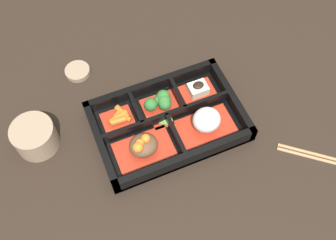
% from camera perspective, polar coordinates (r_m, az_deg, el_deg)
% --- Properties ---
extents(ground_plane, '(3.00, 3.00, 0.00)m').
position_cam_1_polar(ground_plane, '(0.84, -0.00, -0.85)').
color(ground_plane, black).
extents(bento_base, '(0.31, 0.20, 0.01)m').
position_cam_1_polar(bento_base, '(0.84, -0.00, -0.69)').
color(bento_base, black).
rests_on(bento_base, ground_plane).
extents(bento_rim, '(0.31, 0.20, 0.04)m').
position_cam_1_polar(bento_rim, '(0.83, -0.09, -0.04)').
color(bento_rim, black).
rests_on(bento_rim, ground_plane).
extents(bowl_rice, '(0.12, 0.07, 0.06)m').
position_cam_1_polar(bowl_rice, '(0.81, 5.58, -0.20)').
color(bowl_rice, '#B22D19').
rests_on(bowl_rice, bento_base).
extents(bowl_stew, '(0.12, 0.07, 0.05)m').
position_cam_1_polar(bowl_stew, '(0.79, -3.61, -3.82)').
color(bowl_stew, '#B22D19').
rests_on(bowl_stew, bento_base).
extents(bowl_tofu, '(0.08, 0.06, 0.03)m').
position_cam_1_polar(bowl_tofu, '(0.87, 4.35, 4.36)').
color(bowl_tofu, '#B22D19').
rests_on(bowl_tofu, bento_base).
extents(bowl_greens, '(0.08, 0.06, 0.04)m').
position_cam_1_polar(bowl_greens, '(0.84, -1.15, 2.61)').
color(bowl_greens, '#B22D19').
rests_on(bowl_greens, bento_base).
extents(bowl_carrots, '(0.07, 0.06, 0.02)m').
position_cam_1_polar(bowl_carrots, '(0.84, -7.15, 0.27)').
color(bowl_carrots, '#B22D19').
rests_on(bowl_carrots, bento_base).
extents(bowl_pickles, '(0.04, 0.03, 0.01)m').
position_cam_1_polar(bowl_pickles, '(0.83, -0.64, -0.10)').
color(bowl_pickles, '#B22D19').
rests_on(bowl_pickles, bento_base).
extents(tea_cup, '(0.09, 0.09, 0.06)m').
position_cam_1_polar(tea_cup, '(0.84, -18.77, -2.27)').
color(tea_cup, gray).
rests_on(tea_cup, ground_plane).
extents(chopsticks, '(0.19, 0.16, 0.01)m').
position_cam_1_polar(chopsticks, '(0.87, 22.86, -5.37)').
color(chopsticks, '#A87F51').
rests_on(chopsticks, ground_plane).
extents(sauce_dish, '(0.06, 0.06, 0.01)m').
position_cam_1_polar(sauce_dish, '(0.94, -13.00, 6.92)').
color(sauce_dish, gray).
rests_on(sauce_dish, ground_plane).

